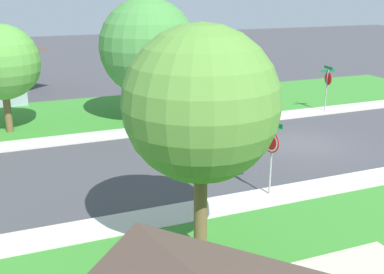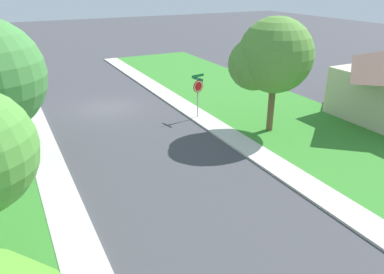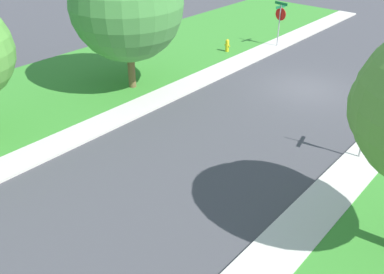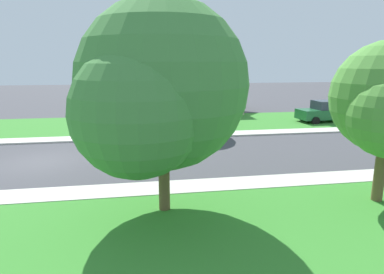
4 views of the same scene
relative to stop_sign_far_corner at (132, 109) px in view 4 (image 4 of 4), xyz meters
The scene contains 9 objects.
ground_plane 6.64m from the stop_sign_far_corner, 45.11° to the right, with size 120.00×120.00×0.00m, color #424247.
sidewalk_east 12.00m from the stop_sign_far_corner, 39.16° to the left, with size 1.40×56.00×0.10m, color beige.
sidewalk_west 7.71m from the stop_sign_far_corner, 91.57° to the left, with size 1.40×56.00×0.10m, color beige.
lawn_west 9.14m from the stop_sign_far_corner, 123.23° to the left, with size 8.00×56.00×0.08m, color #38842D.
stop_sign_far_corner is the anchor object (origin of this frame).
car_green_near_corner 15.68m from the stop_sign_far_corner, 102.88° to the left, with size 2.23×4.40×1.76m.
tree_across_left 11.61m from the stop_sign_far_corner, ahead, with size 5.60×5.21×6.71m.
tree_corner_large 4.89m from the stop_sign_far_corner, 123.59° to the left, with size 4.31×4.01×6.33m.
house_left_setback 13.51m from the stop_sign_far_corner, 152.23° to the left, with size 9.01×7.82×4.60m.
Camera 4 is at (16.94, 4.73, 4.77)m, focal length 31.73 mm.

